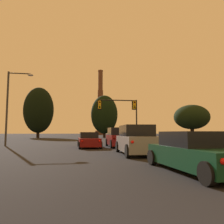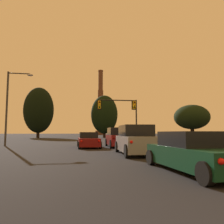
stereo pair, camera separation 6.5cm
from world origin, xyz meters
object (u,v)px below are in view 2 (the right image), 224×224
Objects in this scene: street_lamp at (11,100)px; smokestack at (100,109)px; traffic_light_overhead_right at (123,110)px; sedan_center_lane_front at (88,140)px; suv_right_lane_second at (136,140)px; suv_right_lane_front at (118,138)px; sedan_right_lane_third at (193,153)px.

smokestack is (20.95, 105.40, 10.57)m from street_lamp.
traffic_light_overhead_right is at bearing 15.30° from street_lamp.
street_lamp is (-12.88, -3.52, 0.47)m from traffic_light_overhead_right.
street_lamp is at bearing -164.70° from traffic_light_overhead_right.
sedan_center_lane_front is 0.12× the size of smokestack.
smokestack is at bearing 82.32° from sedan_center_lane_front.
suv_right_lane_second reaches higher than sedan_center_lane_front.
suv_right_lane_front is 0.63× the size of street_lamp.
sedan_center_lane_front is at bearing -171.99° from suv_right_lane_front.
suv_right_lane_front is at bearing -95.30° from smokestack.
street_lamp is at bearing 137.57° from suv_right_lane_second.
sedan_center_lane_front is 9.46m from traffic_light_overhead_right.
traffic_light_overhead_right is 13.37m from street_lamp.
suv_right_lane_front is at bearing -106.37° from traffic_light_overhead_right.
sedan_right_lane_third is (3.02, -13.26, 0.00)m from sedan_center_lane_front.
suv_right_lane_second is 15.52m from street_lamp.
suv_right_lane_second is 117.38m from smokestack.
traffic_light_overhead_right reaches higher than sedan_right_lane_third.
sedan_center_lane_front is 0.83× the size of traffic_light_overhead_right.
traffic_light_overhead_right reaches higher than suv_right_lane_second.
street_lamp is (-7.98, 3.67, 4.16)m from sedan_center_lane_front.
suv_right_lane_second is 0.63× the size of street_lamp.
smokestack reaches higher than suv_right_lane_second.
smokestack is at bearing 78.76° from street_lamp.
smokestack is (12.97, 109.08, 14.73)m from sedan_center_lane_front.
suv_right_lane_front is 13.58m from sedan_right_lane_third.
traffic_light_overhead_right is (2.27, 14.14, 3.47)m from suv_right_lane_second.
sedan_right_lane_third is 20.61m from street_lamp.
suv_right_lane_second is 7.27m from suv_right_lane_front.
sedan_center_lane_front is at bearing -124.27° from traffic_light_overhead_right.
smokestack is (10.34, 116.02, 14.50)m from suv_right_lane_second.
sedan_center_lane_front is 0.99× the size of sedan_right_lane_third.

